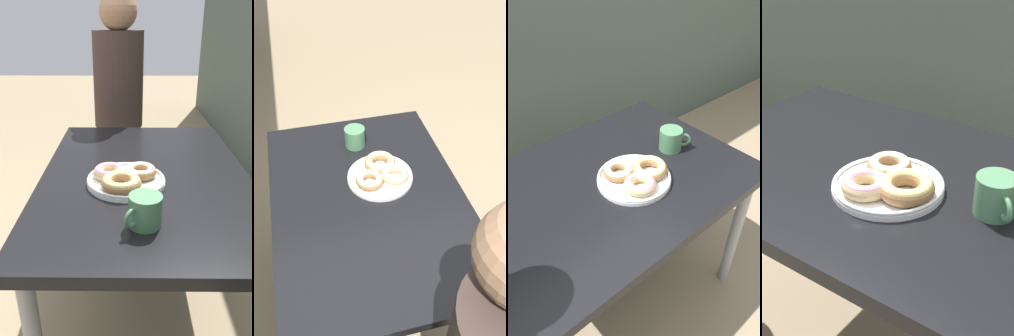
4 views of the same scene
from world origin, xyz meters
The scene contains 3 objects.
dining_table centered at (0.00, 0.11, 0.66)m, with size 1.11×0.77×0.74m.
donut_plate centered at (0.10, 0.04, 0.77)m, with size 0.30×0.28×0.06m.
coffee_mug centered at (0.35, 0.10, 0.79)m, with size 0.11×0.11×0.09m.
Camera 4 is at (0.66, -0.75, 1.35)m, focal length 50.00 mm.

